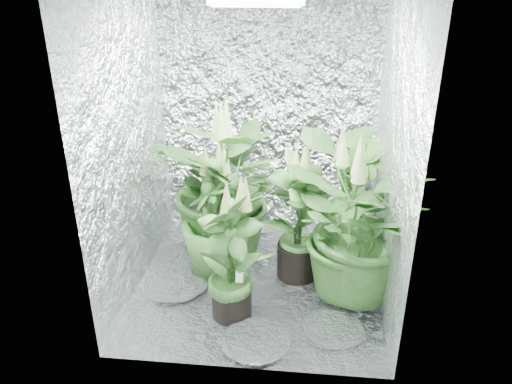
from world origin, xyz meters
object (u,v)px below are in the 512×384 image
object	(u,v)px
plant_c	(352,197)
plant_e	(356,226)
plant_a	(226,186)
plant_b	(299,220)
circulation_fan	(342,237)
plant_d	(215,217)
plant_f	(231,256)

from	to	relation	value
plant_c	plant_e	world-z (taller)	plant_e
plant_a	plant_b	bearing A→B (deg)	-23.12
plant_b	plant_c	size ratio (longest dim) A/B	1.02
plant_b	circulation_fan	size ratio (longest dim) A/B	2.42
plant_d	circulation_fan	world-z (taller)	plant_d
plant_e	plant_f	size ratio (longest dim) A/B	1.19
plant_a	plant_f	bearing A→B (deg)	-78.90
circulation_fan	plant_b	bearing A→B (deg)	-116.88
plant_f	plant_a	bearing A→B (deg)	101.10
plant_f	plant_d	bearing A→B (deg)	111.29
plant_c	circulation_fan	distance (m)	0.30
plant_a	plant_f	xyz separation A→B (m)	(0.14, -0.69, -0.13)
plant_c	circulation_fan	world-z (taller)	plant_c
plant_b	plant_c	xyz separation A→B (m)	(0.38, 0.39, -0.00)
plant_e	circulation_fan	bearing A→B (deg)	93.46
plant_e	circulation_fan	xyz separation A→B (m)	(-0.03, 0.49, -0.36)
plant_f	circulation_fan	size ratio (longest dim) A/B	2.34
plant_a	plant_e	distance (m)	0.98
plant_b	plant_e	world-z (taller)	plant_e
plant_f	circulation_fan	distance (m)	1.06
plant_d	circulation_fan	size ratio (longest dim) A/B	2.40
plant_e	plant_f	distance (m)	0.78
plant_e	plant_f	xyz separation A→B (m)	(-0.73, -0.25, -0.10)
plant_e	plant_f	bearing A→B (deg)	-160.99
plant_d	plant_e	distance (m)	0.94
plant_a	plant_c	size ratio (longest dim) A/B	1.34
plant_b	plant_d	world-z (taller)	plant_b
plant_c	plant_f	world-z (taller)	plant_c
plant_d	plant_e	bearing A→B (deg)	-12.36
plant_a	plant_c	distance (m)	0.92
plant_b	plant_f	bearing A→B (deg)	-129.11
plant_e	circulation_fan	distance (m)	0.61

